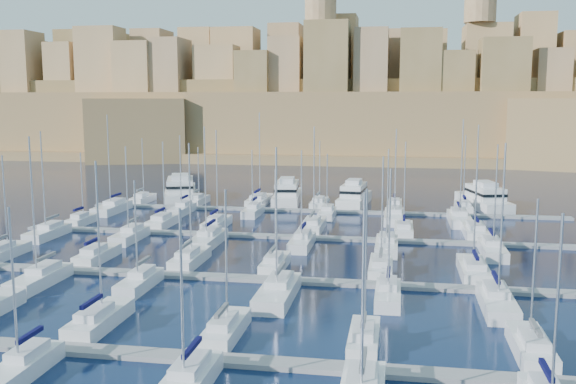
% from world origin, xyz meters
% --- Properties ---
extents(ground, '(600.00, 600.00, 0.00)m').
position_xyz_m(ground, '(0.00, 0.00, 0.00)').
color(ground, '#030C32').
rests_on(ground, ground).
extents(pontoon_near, '(84.00, 2.00, 0.40)m').
position_xyz_m(pontoon_near, '(0.00, -34.00, 0.20)').
color(pontoon_near, slate).
rests_on(pontoon_near, ground).
extents(pontoon_mid_near, '(84.00, 2.00, 0.40)m').
position_xyz_m(pontoon_mid_near, '(0.00, -12.00, 0.20)').
color(pontoon_mid_near, slate).
rests_on(pontoon_mid_near, ground).
extents(pontoon_mid_far, '(84.00, 2.00, 0.40)m').
position_xyz_m(pontoon_mid_far, '(0.00, 10.00, 0.20)').
color(pontoon_mid_far, slate).
rests_on(pontoon_mid_far, ground).
extents(pontoon_far, '(84.00, 2.00, 0.40)m').
position_xyz_m(pontoon_far, '(0.00, 32.00, 0.20)').
color(pontoon_far, slate).
rests_on(pontoon_far, ground).
extents(sailboat_2, '(2.69, 8.97, 14.82)m').
position_xyz_m(sailboat_2, '(-11.92, -28.63, 0.75)').
color(sailboat_2, silver).
rests_on(sailboat_2, ground).
extents(sailboat_3, '(2.47, 8.22, 12.70)m').
position_xyz_m(sailboat_3, '(-0.49, -28.99, 0.73)').
color(sailboat_3, silver).
rests_on(sailboat_3, ground).
extents(sailboat_4, '(2.35, 7.83, 13.07)m').
position_xyz_m(sailboat_4, '(10.99, -29.19, 0.73)').
color(sailboat_4, silver).
rests_on(sailboat_4, ground).
extents(sailboat_5, '(2.58, 8.59, 12.54)m').
position_xyz_m(sailboat_5, '(23.81, -28.82, 0.73)').
color(sailboat_5, silver).
rests_on(sailboat_5, ground).
extents(sailboat_8, '(2.35, 7.85, 12.70)m').
position_xyz_m(sailboat_8, '(-12.77, -38.82, 0.72)').
color(sailboat_8, silver).
rests_on(sailboat_8, ground).
extents(sailboat_9, '(2.69, 8.95, 13.08)m').
position_xyz_m(sailboat_9, '(-0.35, -39.36, 0.73)').
color(sailboat_9, silver).
rests_on(sailboat_9, ground).
extents(sailboat_12, '(2.39, 7.97, 13.14)m').
position_xyz_m(sailboat_12, '(-35.02, -7.12, 0.73)').
color(sailboat_12, silver).
rests_on(sailboat_12, ground).
extents(sailboat_13, '(2.56, 8.54, 12.60)m').
position_xyz_m(sailboat_13, '(-22.85, -6.84, 0.73)').
color(sailboat_13, silver).
rests_on(sailboat_13, ground).
extents(sailboat_14, '(2.69, 8.98, 14.86)m').
position_xyz_m(sailboat_14, '(-11.04, -6.62, 0.75)').
color(sailboat_14, silver).
rests_on(sailboat_14, ground).
extents(sailboat_15, '(2.42, 8.08, 12.02)m').
position_xyz_m(sailboat_15, '(-0.56, -7.07, 0.72)').
color(sailboat_15, silver).
rests_on(sailboat_15, ground).
extents(sailboat_16, '(2.61, 8.71, 13.65)m').
position_xyz_m(sailboat_16, '(11.70, -6.76, 0.74)').
color(sailboat_16, silver).
rests_on(sailboat_16, ground).
extents(sailboat_17, '(2.97, 9.91, 13.96)m').
position_xyz_m(sailboat_17, '(21.97, -6.17, 0.75)').
color(sailboat_17, silver).
rests_on(sailboat_17, ground).
extents(sailboat_19, '(2.81, 9.38, 16.22)m').
position_xyz_m(sailboat_19, '(-24.08, -17.57, 0.77)').
color(sailboat_19, silver).
rests_on(sailboat_19, ground).
extents(sailboat_20, '(2.43, 8.11, 11.81)m').
position_xyz_m(sailboat_20, '(-13.09, -16.95, 0.72)').
color(sailboat_20, silver).
rests_on(sailboat_20, ground).
extents(sailboat_21, '(3.17, 10.58, 15.47)m').
position_xyz_m(sailboat_21, '(1.90, -18.16, 0.77)').
color(sailboat_21, silver).
rests_on(sailboat_21, ground).
extents(sailboat_22, '(2.44, 8.12, 13.49)m').
position_xyz_m(sailboat_22, '(12.67, -16.96, 0.73)').
color(sailboat_22, silver).
rests_on(sailboat_22, ground).
extents(sailboat_23, '(2.90, 9.66, 16.09)m').
position_xyz_m(sailboat_23, '(22.86, -17.71, 0.77)').
color(sailboat_23, silver).
rests_on(sailboat_23, ground).
extents(sailboat_24, '(2.18, 7.28, 11.72)m').
position_xyz_m(sailboat_24, '(-35.96, 14.54, 0.71)').
color(sailboat_24, silver).
rests_on(sailboat_24, ground).
extents(sailboat_25, '(2.75, 9.17, 13.51)m').
position_xyz_m(sailboat_25, '(-22.72, 15.47, 0.74)').
color(sailboat_25, silver).
rests_on(sailboat_25, ground).
extents(sailboat_26, '(2.67, 8.91, 15.40)m').
position_xyz_m(sailboat_26, '(-14.06, 15.34, 0.76)').
color(sailboat_26, silver).
rests_on(sailboat_26, ground).
extents(sailboat_27, '(3.02, 10.07, 15.98)m').
position_xyz_m(sailboat_27, '(0.91, 15.91, 0.77)').
color(sailboat_27, silver).
rests_on(sailboat_27, ground).
extents(sailboat_28, '(2.68, 8.93, 13.91)m').
position_xyz_m(sailboat_28, '(14.38, 15.35, 0.74)').
color(sailboat_28, silver).
rests_on(sailboat_28, ground).
extents(sailboat_29, '(3.09, 10.30, 16.41)m').
position_xyz_m(sailboat_29, '(24.56, 16.03, 0.77)').
color(sailboat_29, silver).
rests_on(sailboat_29, ground).
extents(sailboat_30, '(2.72, 9.07, 15.59)m').
position_xyz_m(sailboat_30, '(-36.03, 4.58, 0.76)').
color(sailboat_30, silver).
rests_on(sailboat_30, ground).
extents(sailboat_31, '(2.61, 8.71, 13.60)m').
position_xyz_m(sailboat_31, '(-23.58, 4.76, 0.74)').
color(sailboat_31, silver).
rests_on(sailboat_31, ground).
extents(sailboat_32, '(3.10, 10.32, 16.44)m').
position_xyz_m(sailboat_32, '(-12.02, 3.96, 0.77)').
color(sailboat_32, silver).
rests_on(sailboat_32, ground).
extents(sailboat_33, '(2.66, 8.88, 13.43)m').
position_xyz_m(sailboat_33, '(0.88, 4.67, 0.74)').
color(sailboat_33, silver).
rests_on(sailboat_33, ground).
extents(sailboat_34, '(2.85, 9.50, 13.75)m').
position_xyz_m(sailboat_34, '(12.13, 4.37, 0.74)').
color(sailboat_34, silver).
rests_on(sailboat_34, ground).
extents(sailboat_35, '(2.79, 9.32, 14.47)m').
position_xyz_m(sailboat_35, '(25.46, 4.46, 0.75)').
color(sailboat_35, silver).
rests_on(sailboat_35, ground).
extents(sailboat_36, '(2.40, 7.99, 12.66)m').
position_xyz_m(sailboat_36, '(-34.97, 36.89, 0.72)').
color(sailboat_36, silver).
rests_on(sailboat_36, ground).
extents(sailboat_37, '(2.38, 7.92, 11.07)m').
position_xyz_m(sailboat_37, '(-23.87, 36.86, 0.71)').
color(sailboat_37, silver).
rests_on(sailboat_37, ground).
extents(sailboat_38, '(3.25, 10.84, 17.60)m').
position_xyz_m(sailboat_38, '(-12.34, 38.29, 0.79)').
color(sailboat_38, silver).
rests_on(sailboat_38, ground).
extents(sailboat_39, '(2.63, 8.77, 12.48)m').
position_xyz_m(sailboat_39, '(-0.82, 37.28, 0.73)').
color(sailboat_39, silver).
rests_on(sailboat_39, ground).
extents(sailboat_40, '(2.62, 8.72, 13.44)m').
position_xyz_m(sailboat_40, '(12.88, 37.25, 0.74)').
color(sailboat_40, silver).
rests_on(sailboat_40, ground).
extents(sailboat_41, '(2.60, 8.68, 13.77)m').
position_xyz_m(sailboat_41, '(24.97, 37.23, 0.74)').
color(sailboat_41, silver).
rests_on(sailboat_41, ground).
extents(sailboat_42, '(3.19, 10.62, 17.41)m').
position_xyz_m(sailboat_42, '(-36.07, 25.82, 0.78)').
color(sailboat_42, silver).
rests_on(sailboat_42, ground).
extents(sailboat_43, '(2.56, 8.53, 13.90)m').
position_xyz_m(sailboat_43, '(-23.53, 26.84, 0.74)').
color(sailboat_43, silver).
rests_on(sailboat_43, ground).
extents(sailboat_44, '(2.44, 8.12, 11.55)m').
position_xyz_m(sailboat_44, '(-10.95, 27.05, 0.71)').
color(sailboat_44, silver).
rests_on(sailboat_44, ground).
extents(sailboat_45, '(2.45, 8.17, 11.10)m').
position_xyz_m(sailboat_45, '(1.81, 27.02, 0.71)').
color(sailboat_45, silver).
rests_on(sailboat_45, ground).
extents(sailboat_46, '(3.24, 10.81, 15.35)m').
position_xyz_m(sailboat_46, '(12.97, 25.72, 0.77)').
color(sailboat_46, silver).
rests_on(sailboat_46, ground).
extents(sailboat_47, '(3.24, 10.80, 16.95)m').
position_xyz_m(sailboat_47, '(23.23, 25.73, 0.78)').
color(sailboat_47, silver).
rests_on(sailboat_47, ground).
extents(motor_yacht_a, '(11.82, 20.55, 5.25)m').
position_xyz_m(motor_yacht_a, '(-29.50, 42.98, 1.73)').
color(motor_yacht_a, silver).
rests_on(motor_yacht_a, ground).
extents(motor_yacht_b, '(6.34, 16.43, 5.25)m').
position_xyz_m(motor_yacht_b, '(-7.48, 41.20, 1.73)').
color(motor_yacht_b, silver).
rests_on(motor_yacht_b, ground).
extents(motor_yacht_c, '(5.84, 15.17, 5.25)m').
position_xyz_m(motor_yacht_c, '(5.37, 40.62, 1.73)').
color(motor_yacht_c, silver).
rests_on(motor_yacht_c, ground).
extents(motor_yacht_d, '(8.96, 17.64, 5.25)m').
position_xyz_m(motor_yacht_d, '(29.00, 41.64, 1.73)').
color(motor_yacht_d, silver).
rests_on(motor_yacht_d, ground).
extents(fortified_city, '(460.00, 108.95, 59.52)m').
position_xyz_m(fortified_city, '(-0.19, 155.26, 14.74)').
color(fortified_city, brown).
rests_on(fortified_city, ground).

